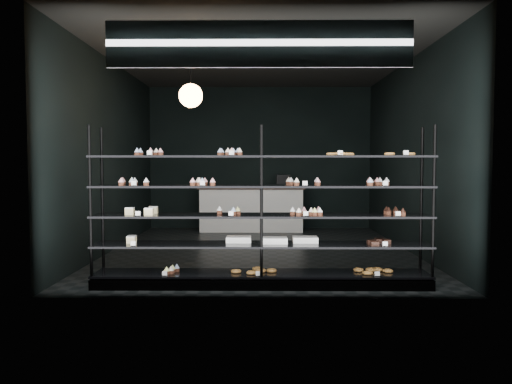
% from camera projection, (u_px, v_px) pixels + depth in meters
% --- Properties ---
extents(room, '(5.01, 6.01, 3.20)m').
position_uv_depth(room, '(260.00, 156.00, 8.34)').
color(room, black).
rests_on(room, ground).
extents(display_shelf, '(4.00, 0.50, 1.91)m').
position_uv_depth(display_shelf, '(259.00, 234.00, 5.95)').
color(display_shelf, black).
rests_on(display_shelf, room).
extents(signage, '(3.30, 0.05, 0.50)m').
position_uv_depth(signage, '(259.00, 44.00, 5.36)').
color(signage, '#0C1C3D').
rests_on(signage, room).
extents(pendant_lamp, '(0.34, 0.34, 0.90)m').
position_uv_depth(pendant_lamp, '(191.00, 96.00, 7.20)').
color(pendant_lamp, black).
rests_on(pendant_lamp, room).
extents(service_counter, '(2.30, 0.65, 1.23)m').
position_uv_depth(service_counter, '(252.00, 208.00, 10.90)').
color(service_counter, white).
rests_on(service_counter, room).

